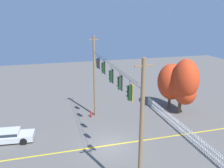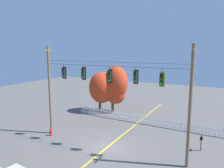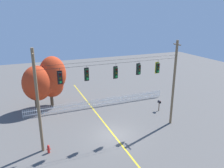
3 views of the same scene
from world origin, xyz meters
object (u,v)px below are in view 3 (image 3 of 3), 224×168
traffic_signal_eastbound_side (116,73)px  autumn_maple_near_fence (37,83)px  traffic_signal_westbound_side (158,68)px  roadside_mailbox (159,103)px  autumn_maple_mid (51,79)px  traffic_signal_northbound_primary (60,78)px  traffic_signal_northbound_secondary (87,75)px  fire_hydrant (49,149)px  traffic_signal_southbound_primary (139,69)px

traffic_signal_eastbound_side → autumn_maple_near_fence: traffic_signal_eastbound_side is taller
traffic_signal_westbound_side → roadside_mailbox: bearing=49.4°
autumn_maple_mid → roadside_mailbox: (12.34, -6.83, -2.60)m
traffic_signal_eastbound_side → autumn_maple_mid: traffic_signal_eastbound_side is taller
traffic_signal_northbound_primary → roadside_mailbox: bearing=14.7°
traffic_signal_northbound_primary → traffic_signal_northbound_secondary: same height
traffic_signal_eastbound_side → fire_hydrant: traffic_signal_eastbound_side is taller
traffic_signal_eastbound_side → roadside_mailbox: size_ratio=1.10×
traffic_signal_southbound_primary → roadside_mailbox: traffic_signal_southbound_primary is taller
traffic_signal_northbound_primary → autumn_maple_mid: 10.56m
traffic_signal_northbound_secondary → traffic_signal_northbound_primary: bearing=-180.0°
traffic_signal_northbound_primary → roadside_mailbox: traffic_signal_northbound_primary is taller
autumn_maple_near_fence → autumn_maple_mid: size_ratio=0.86×
traffic_signal_southbound_primary → fire_hydrant: bearing=-176.4°
roadside_mailbox → traffic_signal_northbound_secondary: bearing=-162.1°
traffic_signal_eastbound_side → fire_hydrant: size_ratio=1.90×
traffic_signal_southbound_primary → traffic_signal_eastbound_side: bearing=180.0°
traffic_signal_northbound_primary → traffic_signal_southbound_primary: bearing=-0.0°
traffic_signal_northbound_primary → traffic_signal_eastbound_side: 5.19m
traffic_signal_northbound_secondary → fire_hydrant: size_ratio=1.78×
traffic_signal_southbound_primary → autumn_maple_near_fence: bearing=133.7°
autumn_maple_mid → fire_hydrant: 11.39m
traffic_signal_northbound_primary → traffic_signal_westbound_side: bearing=-0.0°
traffic_signal_eastbound_side → autumn_maple_mid: bearing=115.7°
traffic_signal_northbound_secondary → autumn_maple_near_fence: (-3.86, 9.51, -3.07)m
traffic_signal_southbound_primary → fire_hydrant: size_ratio=1.76×
roadside_mailbox → traffic_signal_eastbound_side: bearing=-156.0°
traffic_signal_northbound_primary → traffic_signal_southbound_primary: same height
autumn_maple_mid → roadside_mailbox: autumn_maple_mid is taller
autumn_maple_mid → autumn_maple_near_fence: bearing=-160.5°
traffic_signal_northbound_secondary → fire_hydrant: 7.47m
autumn_maple_near_fence → autumn_maple_mid: (1.78, 0.63, 0.09)m
fire_hydrant → autumn_maple_near_fence: bearing=89.5°
traffic_signal_northbound_primary → traffic_signal_southbound_primary: 7.62m
traffic_signal_eastbound_side → autumn_maple_near_fence: bearing=125.0°
autumn_maple_near_fence → autumn_maple_mid: autumn_maple_mid is taller
traffic_signal_westbound_side → autumn_maple_mid: (-9.50, 10.14, -2.92)m
autumn_maple_near_fence → roadside_mailbox: bearing=-23.7°
autumn_maple_near_fence → fire_hydrant: bearing=-90.5°
traffic_signal_eastbound_side → traffic_signal_southbound_primary: 2.44m
traffic_signal_westbound_side → autumn_maple_mid: 14.20m
traffic_signal_northbound_secondary → roadside_mailbox: 12.14m
traffic_signal_northbound_secondary → traffic_signal_westbound_side: (7.42, -0.00, -0.06)m
traffic_signal_eastbound_side → roadside_mailbox: 9.82m
traffic_signal_northbound_primary → autumn_maple_near_fence: bearing=98.8°
traffic_signal_northbound_primary → traffic_signal_northbound_secondary: 2.38m
traffic_signal_northbound_secondary → traffic_signal_westbound_side: bearing=-0.0°
fire_hydrant → traffic_signal_northbound_primary: bearing=20.5°
traffic_signal_southbound_primary → fire_hydrant: traffic_signal_southbound_primary is taller
traffic_signal_eastbound_side → traffic_signal_southbound_primary: size_ratio=1.08×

